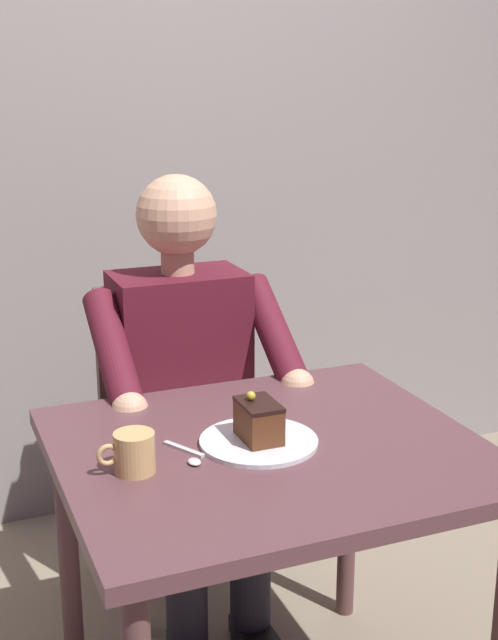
% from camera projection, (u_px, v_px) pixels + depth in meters
% --- Properties ---
extents(cafe_rear_panel, '(6.40, 0.12, 3.00)m').
position_uv_depth(cafe_rear_panel, '(113.00, 69.00, 2.74)').
color(cafe_rear_panel, gray).
rests_on(cafe_rear_panel, ground).
extents(dining_table, '(0.89, 0.79, 0.73)m').
position_uv_depth(dining_table, '(269.00, 485.00, 1.85)').
color(dining_table, brown).
rests_on(dining_table, ground).
extents(chair, '(0.42, 0.42, 0.89)m').
position_uv_depth(chair, '(172.00, 423.00, 2.53)').
color(chair, brown).
rests_on(chair, ground).
extents(seated_person, '(0.53, 0.58, 1.23)m').
position_uv_depth(seated_person, '(189.00, 394.00, 2.34)').
color(seated_person, '#551524').
rests_on(seated_person, ground).
extents(dessert_plate, '(0.25, 0.25, 0.01)m').
position_uv_depth(dessert_plate, '(259.00, 441.00, 1.83)').
color(dessert_plate, silver).
rests_on(dessert_plate, dining_table).
extents(cake_slice, '(0.08, 0.11, 0.10)m').
position_uv_depth(cake_slice, '(259.00, 420.00, 1.81)').
color(cake_slice, '#592F19').
rests_on(cake_slice, dessert_plate).
extents(coffee_cup, '(0.12, 0.08, 0.08)m').
position_uv_depth(coffee_cup, '(134.00, 452.00, 1.69)').
color(coffee_cup, tan).
rests_on(coffee_cup, dining_table).
extents(dessert_spoon, '(0.06, 0.14, 0.01)m').
position_uv_depth(dessert_spoon, '(189.00, 456.00, 1.76)').
color(dessert_spoon, silver).
rests_on(dessert_spoon, dining_table).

